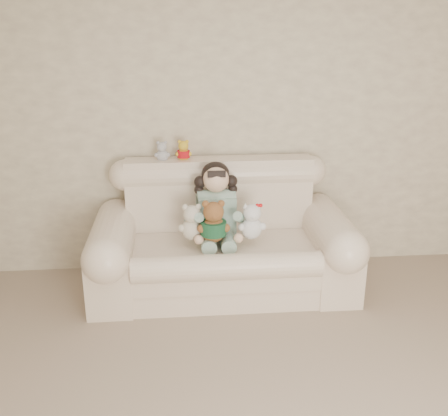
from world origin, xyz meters
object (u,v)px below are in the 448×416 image
(white_cat, at_px, (252,217))
(cream_teddy, at_px, (192,219))
(sofa, at_px, (223,232))
(seated_child, at_px, (216,201))
(brown_teddy, at_px, (213,217))

(white_cat, xyz_separation_m, cream_teddy, (-0.46, 0.02, -0.00))
(white_cat, distance_m, cream_teddy, 0.46)
(cream_teddy, bearing_deg, white_cat, -19.02)
(sofa, distance_m, cream_teddy, 0.31)
(sofa, xyz_separation_m, seated_child, (-0.05, 0.08, 0.23))
(brown_teddy, relative_size, cream_teddy, 1.16)
(seated_child, bearing_deg, cream_teddy, -143.67)
(seated_child, relative_size, white_cat, 1.88)
(white_cat, bearing_deg, sofa, 127.45)
(sofa, relative_size, white_cat, 6.08)
(brown_teddy, height_order, white_cat, brown_teddy)
(sofa, xyz_separation_m, white_cat, (0.22, -0.12, 0.16))
(sofa, height_order, white_cat, sofa)
(seated_child, bearing_deg, sofa, -64.01)
(seated_child, relative_size, cream_teddy, 1.91)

